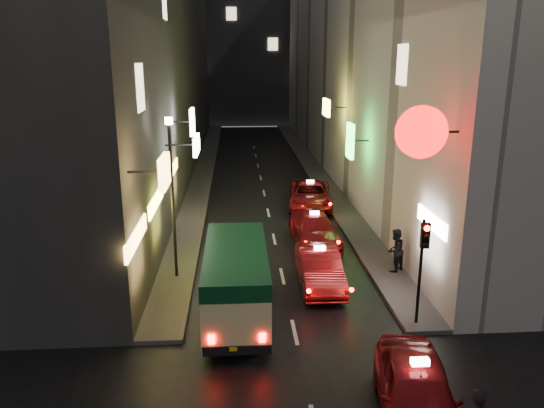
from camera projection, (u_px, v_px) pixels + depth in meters
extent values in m
cube|color=#363431|center=(148.00, 50.00, 38.53)|extent=(6.00, 52.00, 18.00)
cube|color=#F7BB56|center=(164.00, 172.00, 15.79)|extent=(0.18, 1.48, 0.95)
cube|color=white|center=(196.00, 145.00, 24.29)|extent=(0.18, 2.16, 0.81)
cube|color=white|center=(192.00, 122.00, 27.61)|extent=(0.18, 1.27, 1.38)
cube|color=#F7BB56|center=(136.00, 237.00, 16.79)|extent=(0.10, 3.43, 0.55)
cube|color=yellow|center=(156.00, 201.00, 20.97)|extent=(0.10, 3.69, 0.55)
cube|color=#F7BB56|center=(174.00, 168.00, 27.22)|extent=(0.10, 2.96, 0.55)
cube|color=#FFE5B2|center=(140.00, 88.00, 17.99)|extent=(0.06, 1.30, 1.60)
cube|color=#FFE5B2|center=(164.00, 1.00, 24.74)|extent=(0.06, 1.30, 1.60)
cube|color=beige|center=(365.00, 50.00, 39.59)|extent=(6.00, 52.00, 18.00)
cylinder|color=#F20A0A|center=(422.00, 132.00, 16.01)|extent=(1.61, 0.18, 1.61)
cube|color=#32FF46|center=(350.00, 141.00, 26.90)|extent=(0.18, 1.23, 1.77)
cube|color=yellow|center=(326.00, 107.00, 32.13)|extent=(0.18, 1.77, 1.02)
cube|color=white|center=(432.00, 221.00, 18.36)|extent=(0.10, 2.69, 0.55)
cube|color=#FFE5B2|center=(402.00, 65.00, 21.35)|extent=(0.06, 1.30, 1.60)
cube|color=#35343A|center=(247.00, 37.00, 69.28)|extent=(30.00, 10.00, 22.00)
cube|color=#4D4A47|center=(204.00, 169.00, 41.17)|extent=(1.50, 52.00, 0.15)
cube|color=#4D4A47|center=(313.00, 168.00, 41.74)|extent=(1.50, 52.00, 0.15)
cube|color=#F1E596|center=(236.00, 280.00, 17.47)|extent=(2.02, 5.72, 2.09)
cube|color=#0C3D1E|center=(236.00, 257.00, 17.25)|extent=(2.04, 5.74, 0.52)
cube|color=black|center=(236.00, 271.00, 17.69)|extent=(2.04, 3.44, 0.48)
cube|color=black|center=(237.00, 349.00, 15.02)|extent=(1.96, 0.19, 0.29)
cube|color=#FF0A05|center=(211.00, 340.00, 14.80)|extent=(0.17, 0.06, 0.27)
cube|color=#FF0A05|center=(262.00, 338.00, 14.89)|extent=(0.17, 0.06, 0.27)
cylinder|color=black|center=(213.00, 287.00, 19.45)|extent=(0.21, 0.72, 0.72)
cylinder|color=black|center=(266.00, 335.00, 16.05)|extent=(0.21, 0.72, 0.72)
imported|color=maroon|center=(418.00, 389.00, 12.56)|extent=(3.25, 6.00, 1.81)
cube|color=white|center=(421.00, 352.00, 12.30)|extent=(0.44, 0.25, 0.16)
imported|color=maroon|center=(319.00, 265.00, 20.27)|extent=(2.20, 5.24, 1.66)
cube|color=white|center=(320.00, 242.00, 20.02)|extent=(0.42, 0.19, 0.16)
sphere|color=#FF0A05|center=(309.00, 291.00, 17.94)|extent=(0.16, 0.16, 0.16)
sphere|color=#FF0A05|center=(352.00, 290.00, 18.03)|extent=(0.16, 0.16, 0.16)
imported|color=maroon|center=(314.00, 226.00, 24.92)|extent=(2.38, 5.18, 1.61)
cube|color=white|center=(315.00, 208.00, 24.68)|extent=(0.43, 0.21, 0.16)
sphere|color=#FF0A05|center=(306.00, 243.00, 22.66)|extent=(0.16, 0.16, 0.16)
sphere|color=#FF0A05|center=(339.00, 242.00, 22.75)|extent=(0.16, 0.16, 0.16)
imported|color=maroon|center=(310.00, 193.00, 30.78)|extent=(2.78, 5.58, 1.71)
cube|color=white|center=(310.00, 177.00, 30.53)|extent=(0.44, 0.23, 0.16)
sphere|color=#FF0A05|center=(302.00, 204.00, 28.38)|extent=(0.16, 0.16, 0.16)
sphere|color=#FF0A05|center=(330.00, 204.00, 28.48)|extent=(0.16, 0.16, 0.16)
imported|color=black|center=(395.00, 248.00, 21.17)|extent=(0.88, 0.84, 2.01)
cylinder|color=black|center=(420.00, 272.00, 16.82)|extent=(0.10, 0.10, 3.50)
cube|color=black|center=(425.00, 236.00, 16.30)|extent=(0.26, 0.18, 0.80)
sphere|color=#FF0A05|center=(427.00, 228.00, 16.12)|extent=(0.18, 0.18, 0.18)
sphere|color=black|center=(426.00, 237.00, 16.19)|extent=(0.17, 0.17, 0.17)
sphere|color=black|center=(426.00, 245.00, 16.27)|extent=(0.17, 0.17, 0.17)
cylinder|color=black|center=(173.00, 203.00, 20.17)|extent=(0.12, 0.12, 6.00)
cylinder|color=#FFE5BF|center=(169.00, 121.00, 19.34)|extent=(0.28, 0.28, 0.25)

